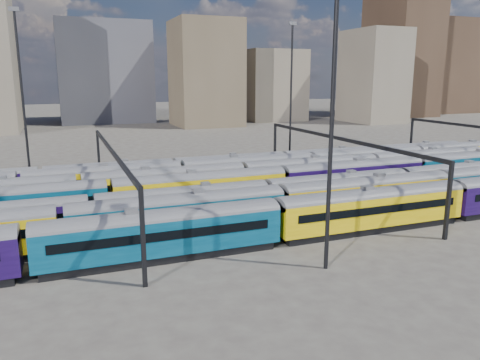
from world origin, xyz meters
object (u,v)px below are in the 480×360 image
object	(u,v)px
mast_2	(333,103)
rake_1	(441,184)
rake_0	(453,195)
rake_2	(91,209)

from	to	relation	value
mast_2	rake_1	bearing A→B (deg)	26.76
rake_0	rake_1	bearing A→B (deg)	59.33
rake_1	rake_2	size ratio (longest dim) A/B	1.12
rake_0	rake_1	xyz separation A→B (m)	(2.97, 5.00, 0.01)
rake_2	mast_2	xyz separation A→B (m)	(17.85, -17.00, 11.41)
rake_1	rake_2	bearing A→B (deg)	173.15
rake_2	rake_0	bearing A→B (deg)	-14.49
rake_1	mast_2	size ratio (longest dim) A/B	5.21
rake_0	mast_2	distance (m)	24.62
rake_0	rake_2	size ratio (longest dim) A/B	1.12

